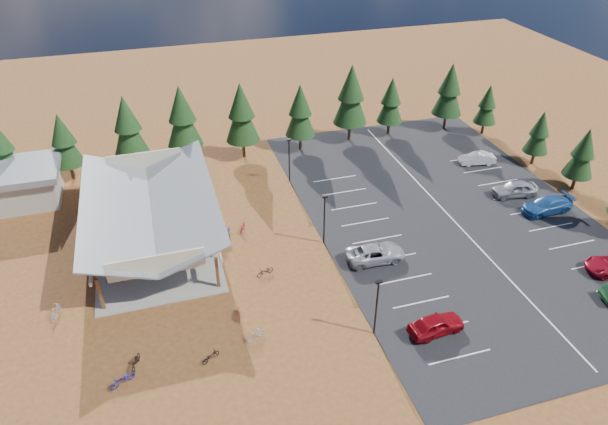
% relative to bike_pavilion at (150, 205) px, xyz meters
% --- Properties ---
extents(ground, '(140.00, 140.00, 0.00)m').
position_rel_bike_pavilion_xyz_m(ground, '(10.00, -7.00, -3.82)').
color(ground, '#583917').
rests_on(ground, ground).
extents(asphalt_lot, '(27.00, 44.00, 0.04)m').
position_rel_bike_pavilion_xyz_m(asphalt_lot, '(28.50, -4.00, -3.80)').
color(asphalt_lot, black).
rests_on(asphalt_lot, ground).
extents(concrete_pad, '(10.60, 18.60, 0.10)m').
position_rel_bike_pavilion_xyz_m(concrete_pad, '(0.00, 0.00, -3.77)').
color(concrete_pad, gray).
rests_on(concrete_pad, ground).
extents(bike_pavilion, '(11.65, 19.40, 4.97)m').
position_rel_bike_pavilion_xyz_m(bike_pavilion, '(0.00, 0.00, 0.00)').
color(bike_pavilion, brown).
rests_on(bike_pavilion, concrete_pad).
extents(outbuilding, '(11.00, 7.00, 3.90)m').
position_rel_bike_pavilion_xyz_m(outbuilding, '(-14.00, 11.00, -1.80)').
color(outbuilding, '#ADA593').
rests_on(outbuilding, ground).
extents(lamp_post_0, '(0.50, 0.25, 5.14)m').
position_rel_bike_pavilion_xyz_m(lamp_post_0, '(15.00, -17.00, -0.85)').
color(lamp_post_0, black).
rests_on(lamp_post_0, ground).
extents(lamp_post_1, '(0.50, 0.25, 5.14)m').
position_rel_bike_pavilion_xyz_m(lamp_post_1, '(15.00, -5.00, -0.85)').
color(lamp_post_1, black).
rests_on(lamp_post_1, ground).
extents(lamp_post_2, '(0.50, 0.25, 5.14)m').
position_rel_bike_pavilion_xyz_m(lamp_post_2, '(15.00, 7.00, -0.85)').
color(lamp_post_2, black).
rests_on(lamp_post_2, ground).
extents(trash_bin_0, '(0.60, 0.60, 0.90)m').
position_rel_bike_pavilion_xyz_m(trash_bin_0, '(5.77, -3.03, -3.37)').
color(trash_bin_0, '#3C2515').
rests_on(trash_bin_0, ground).
extents(trash_bin_1, '(0.60, 0.60, 0.90)m').
position_rel_bike_pavilion_xyz_m(trash_bin_1, '(6.41, -2.09, -3.37)').
color(trash_bin_1, '#3C2515').
rests_on(trash_bin_1, ground).
extents(pine_0, '(3.45, 3.45, 8.04)m').
position_rel_bike_pavilion_xyz_m(pine_0, '(-14.18, 14.24, 1.08)').
color(pine_0, '#382314').
rests_on(pine_0, ground).
extents(pine_1, '(3.36, 3.36, 7.83)m').
position_rel_bike_pavilion_xyz_m(pine_1, '(-8.04, 14.48, 0.95)').
color(pine_1, '#382314').
rests_on(pine_1, ground).
extents(pine_2, '(3.85, 3.85, 8.96)m').
position_rel_bike_pavilion_xyz_m(pine_2, '(-1.28, 14.65, 1.65)').
color(pine_2, '#382314').
rests_on(pine_2, ground).
extents(pine_3, '(4.04, 4.04, 9.41)m').
position_rel_bike_pavilion_xyz_m(pine_3, '(4.71, 14.84, 1.92)').
color(pine_3, '#382314').
rests_on(pine_3, ground).
extents(pine_4, '(3.96, 3.96, 9.22)m').
position_rel_bike_pavilion_xyz_m(pine_4, '(11.35, 14.24, 1.81)').
color(pine_4, '#382314').
rests_on(pine_4, ground).
extents(pine_5, '(3.58, 3.58, 8.35)m').
position_rel_bike_pavilion_xyz_m(pine_5, '(18.35, 14.12, 1.28)').
color(pine_5, '#382314').
rests_on(pine_5, ground).
extents(pine_6, '(4.19, 4.19, 9.76)m').
position_rel_bike_pavilion_xyz_m(pine_6, '(25.07, 15.03, 2.14)').
color(pine_6, '#382314').
rests_on(pine_6, ground).
extents(pine_7, '(3.27, 3.27, 7.61)m').
position_rel_bike_pavilion_xyz_m(pine_7, '(30.51, 15.07, 0.82)').
color(pine_7, '#382314').
rests_on(pine_7, ground).
extents(pine_8, '(3.79, 3.79, 8.84)m').
position_rel_bike_pavilion_xyz_m(pine_8, '(38.34, 14.58, 1.57)').
color(pine_8, '#382314').
rests_on(pine_8, ground).
extents(pine_11, '(3.07, 3.07, 7.14)m').
position_rel_bike_pavilion_xyz_m(pine_11, '(43.97, -3.45, 0.53)').
color(pine_11, '#382314').
rests_on(pine_11, ground).
extents(pine_12, '(2.83, 2.83, 6.59)m').
position_rel_bike_pavilion_xyz_m(pine_12, '(43.39, 2.81, 0.19)').
color(pine_12, '#382314').
rests_on(pine_12, ground).
extents(pine_13, '(2.84, 2.84, 6.62)m').
position_rel_bike_pavilion_xyz_m(pine_13, '(42.31, 11.74, 0.22)').
color(pine_13, '#382314').
rests_on(pine_13, ground).
extents(bike_0, '(1.61, 0.74, 0.82)m').
position_rel_bike_pavilion_xyz_m(bike_0, '(-3.68, -5.47, -3.32)').
color(bike_0, black).
rests_on(bike_0, concrete_pad).
extents(bike_1, '(1.53, 0.51, 0.91)m').
position_rel_bike_pavilion_xyz_m(bike_1, '(-3.43, -3.76, -3.27)').
color(bike_1, gray).
rests_on(bike_1, concrete_pad).
extents(bike_2, '(1.80, 0.81, 0.91)m').
position_rel_bike_pavilion_xyz_m(bike_2, '(-1.45, 0.73, -3.27)').
color(bike_2, '#225593').
rests_on(bike_2, concrete_pad).
extents(bike_3, '(1.66, 0.48, 0.99)m').
position_rel_bike_pavilion_xyz_m(bike_3, '(-2.01, 6.87, -3.23)').
color(bike_3, maroon).
rests_on(bike_3, concrete_pad).
extents(bike_4, '(1.60, 0.83, 0.80)m').
position_rel_bike_pavilion_xyz_m(bike_4, '(2.36, -5.13, -3.32)').
color(bike_4, black).
rests_on(bike_4, concrete_pad).
extents(bike_5, '(1.71, 0.61, 1.01)m').
position_rel_bike_pavilion_xyz_m(bike_5, '(1.71, -3.55, -3.22)').
color(bike_5, gray).
rests_on(bike_5, concrete_pad).
extents(bike_6, '(1.89, 0.91, 0.95)m').
position_rel_bike_pavilion_xyz_m(bike_6, '(1.61, 1.21, -3.25)').
color(bike_6, navy).
rests_on(bike_6, concrete_pad).
extents(bike_7, '(1.79, 0.96, 1.03)m').
position_rel_bike_pavilion_xyz_m(bike_7, '(3.14, 5.31, -3.21)').
color(bike_7, maroon).
rests_on(bike_7, concrete_pad).
extents(bike_8, '(1.17, 1.99, 0.99)m').
position_rel_bike_pavilion_xyz_m(bike_8, '(-2.36, -15.22, -3.33)').
color(bike_8, black).
rests_on(bike_8, ground).
extents(bike_9, '(1.08, 1.81, 1.05)m').
position_rel_bike_pavilion_xyz_m(bike_9, '(-8.11, -8.22, -3.30)').
color(bike_9, '#9B9DA4').
rests_on(bike_9, ground).
extents(bike_10, '(1.95, 1.45, 0.98)m').
position_rel_bike_pavilion_xyz_m(bike_10, '(-3.25, -16.51, -3.34)').
color(bike_10, navy).
rests_on(bike_10, ground).
extents(bike_11, '(0.62, 1.54, 0.90)m').
position_rel_bike_pavilion_xyz_m(bike_11, '(5.56, -12.46, -3.38)').
color(bike_11, maroon).
rests_on(bike_11, ground).
extents(bike_12, '(1.57, 1.22, 0.79)m').
position_rel_bike_pavilion_xyz_m(bike_12, '(2.78, -16.11, -3.43)').
color(bike_12, black).
rests_on(bike_12, ground).
extents(bike_13, '(1.57, 1.01, 0.92)m').
position_rel_bike_pavilion_xyz_m(bike_13, '(6.30, -15.01, -3.37)').
color(bike_13, '#92959B').
rests_on(bike_13, ground).
extents(bike_14, '(1.16, 1.89, 0.94)m').
position_rel_bike_pavilion_xyz_m(bike_14, '(6.63, -1.39, -3.36)').
color(bike_14, '#17159F').
rests_on(bike_14, ground).
extents(bike_15, '(1.08, 1.55, 0.91)m').
position_rel_bike_pavilion_xyz_m(bike_15, '(8.12, -1.04, -3.37)').
color(bike_15, maroon).
rests_on(bike_15, ground).
extents(bike_16, '(1.68, 1.06, 0.83)m').
position_rel_bike_pavilion_xyz_m(bike_16, '(8.69, -8.01, -3.41)').
color(bike_16, black).
rests_on(bike_16, ground).
extents(car_0, '(4.56, 2.20, 1.50)m').
position_rel_bike_pavilion_xyz_m(car_0, '(19.48, -18.24, -3.03)').
color(car_0, maroon).
rests_on(car_0, asphalt_lot).
extents(car_2, '(5.40, 2.64, 1.48)m').
position_rel_bike_pavilion_xyz_m(car_2, '(18.54, -8.81, -3.05)').
color(car_2, '#A3A5AB').
rests_on(car_2, asphalt_lot).
extents(car_7, '(5.44, 2.41, 1.55)m').
position_rel_bike_pavilion_xyz_m(car_7, '(38.23, -6.51, -3.01)').
color(car_7, '#204E93').
rests_on(car_7, asphalt_lot).
extents(car_8, '(4.99, 2.61, 1.62)m').
position_rel_bike_pavilion_xyz_m(car_8, '(36.96, -2.85, -2.97)').
color(car_8, gray).
rests_on(car_8, asphalt_lot).
extents(car_9, '(4.34, 2.18, 1.37)m').
position_rel_bike_pavilion_xyz_m(car_9, '(37.07, 4.56, -3.10)').
color(car_9, white).
rests_on(car_9, asphalt_lot).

